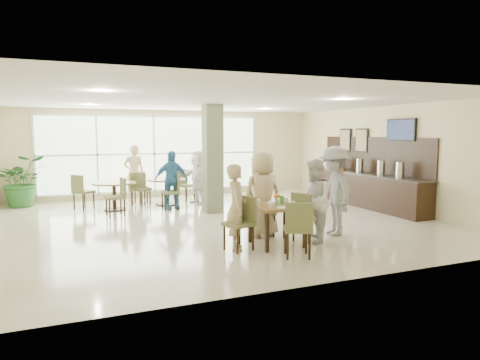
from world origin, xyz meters
name	(u,v)px	position (x,y,z in m)	size (l,w,h in m)	color
ground	(213,222)	(0.00, 0.00, 0.00)	(10.00, 10.00, 0.00)	beige
room_shell	(212,149)	(0.00, 0.00, 1.70)	(10.00, 10.00, 10.00)	white
window_bank	(154,154)	(-0.50, 4.46, 1.40)	(7.00, 0.04, 7.00)	silver
column	(213,159)	(0.40, 1.20, 1.40)	(0.45, 0.45, 2.80)	#626848
main_table	(277,210)	(0.44, -2.42, 0.65)	(0.90, 0.90, 0.75)	brown
round_table_left	(114,188)	(-1.97, 2.49, 0.59)	(1.17, 1.17, 0.75)	brown
round_table_right	(166,185)	(-0.48, 2.81, 0.57)	(1.08, 1.08, 0.75)	brown
chairs_main_table	(276,220)	(0.43, -2.43, 0.47)	(2.03, 2.11, 0.95)	olive
chairs_table_left	(114,193)	(-1.99, 2.48, 0.47)	(2.17, 1.90, 0.95)	olive
chairs_table_right	(166,188)	(-0.51, 2.80, 0.47)	(2.00, 1.76, 0.95)	olive
tabletop_clutter	(279,202)	(0.46, -2.44, 0.81)	(0.72, 0.82, 0.21)	white
buffet_counter	(364,187)	(4.70, 0.51, 0.55)	(0.64, 4.70, 1.95)	black
wall_tv	(401,130)	(4.94, -0.60, 2.15)	(0.06, 1.00, 0.58)	black
framed_art_a	(362,140)	(4.95, 1.00, 1.85)	(0.05, 0.55, 0.70)	black
framed_art_b	(345,140)	(4.95, 1.80, 1.85)	(0.05, 0.55, 0.70)	black
potted_plant	(22,181)	(-4.32, 4.03, 0.73)	(1.31, 1.31, 1.45)	#255E27
teen_left	(236,207)	(-0.35, -2.39, 0.76)	(0.56, 0.37, 1.53)	tan
teen_far	(262,194)	(0.48, -1.71, 0.86)	(0.84, 0.46, 1.71)	tan
teen_right	(314,201)	(1.20, -2.46, 0.79)	(0.77, 0.60, 1.59)	white
teen_standing	(334,191)	(1.89, -2.11, 0.90)	(1.17, 0.67, 1.81)	#98999B
adult_a	(171,180)	(-0.51, 2.04, 0.80)	(0.93, 0.53, 1.59)	teal
adult_b	(198,177)	(0.44, 2.71, 0.78)	(1.45, 0.62, 1.56)	white
adult_standing	(134,173)	(-1.24, 3.87, 0.86)	(0.63, 0.41, 1.72)	tan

